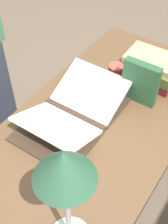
% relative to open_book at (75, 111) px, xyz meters
% --- Properties ---
extents(ground_plane, '(12.00, 12.00, 0.00)m').
position_rel_open_book_xyz_m(ground_plane, '(0.05, 0.11, -0.77)').
color(ground_plane, brown).
extents(reading_desk, '(1.56, 0.68, 0.74)m').
position_rel_open_book_xyz_m(reading_desk, '(0.05, 0.11, -0.13)').
color(reading_desk, brown).
rests_on(reading_desk, ground_plane).
extents(open_book, '(0.54, 0.33, 0.11)m').
position_rel_open_book_xyz_m(open_book, '(0.00, 0.00, 0.00)').
color(open_book, '#38281E').
rests_on(open_book, reading_desk).
extents(book_stack_tall, '(0.19, 0.29, 0.13)m').
position_rel_open_book_xyz_m(book_stack_tall, '(-0.42, 0.18, 0.03)').
color(book_stack_tall, maroon).
rests_on(book_stack_tall, reading_desk).
extents(book_standing_upright, '(0.04, 0.17, 0.21)m').
position_rel_open_book_xyz_m(book_standing_upright, '(-0.25, 0.18, 0.07)').
color(book_standing_upright, '#234C2D').
rests_on(book_standing_upright, reading_desk).
extents(reading_lamp, '(0.16, 0.16, 0.47)m').
position_rel_open_book_xyz_m(reading_lamp, '(0.45, 0.30, 0.34)').
color(reading_lamp, '#ADADB2').
rests_on(reading_lamp, reading_desk).
extents(coffee_mug, '(0.10, 0.07, 0.10)m').
position_rel_open_book_xyz_m(coffee_mug, '(-0.30, 0.03, 0.02)').
color(coffee_mug, '#B74238').
rests_on(coffee_mug, reading_desk).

